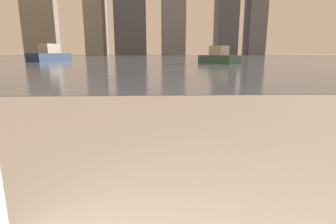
{
  "coord_description": "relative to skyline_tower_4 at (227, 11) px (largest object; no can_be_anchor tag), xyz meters",
  "views": [
    {
      "loc": [
        0.05,
        0.27,
        1.1
      ],
      "look_at": [
        0.14,
        2.49,
        0.59
      ],
      "focal_mm": 28.0,
      "sensor_mm": 36.0,
      "label": 1
    }
  ],
  "objects": [
    {
      "name": "harbor_water",
      "position": [
        -29.83,
        -56.0,
        -18.33
      ],
      "size": [
        180.0,
        110.0,
        0.01
      ],
      "color": "slate",
      "rests_on": "ground_plane"
    },
    {
      "name": "harbor_boat_1",
      "position": [
        -23.67,
        -91.27,
        -17.72
      ],
      "size": [
        3.65,
        4.77,
        1.72
      ],
      "color": "#335647",
      "rests_on": "harbor_water"
    },
    {
      "name": "harbor_boat_4",
      "position": [
        -42.81,
        -84.75,
        -17.59
      ],
      "size": [
        3.71,
        5.91,
        2.1
      ],
      "color": "navy",
      "rests_on": "harbor_water"
    },
    {
      "name": "skyline_tower_0",
      "position": [
        -78.9,
        0.0,
        -7.07
      ],
      "size": [
        11.97,
        9.4,
        22.53
      ],
      "color": "gray",
      "rests_on": "ground_plane"
    },
    {
      "name": "skyline_tower_1",
      "position": [
        -55.66,
        0.0,
        -2.3
      ],
      "size": [
        7.37,
        12.32,
        32.06
      ],
      "color": "gray",
      "rests_on": "ground_plane"
    },
    {
      "name": "skyline_tower_4",
      "position": [
        0.0,
        0.0,
        0.0
      ],
      "size": [
        8.74,
        9.92,
        36.67
      ],
      "color": "#4C515B",
      "rests_on": "ground_plane"
    },
    {
      "name": "skyline_tower_5",
      "position": [
        12.79,
        0.0,
        2.02
      ],
      "size": [
        7.42,
        9.03,
        40.7
      ],
      "color": "slate",
      "rests_on": "ground_plane"
    }
  ]
}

